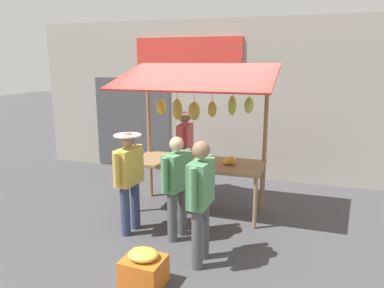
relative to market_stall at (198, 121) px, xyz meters
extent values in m
plane|color=#424244|center=(0.00, 0.05, -1.56)|extent=(40.00, 40.00, 0.00)
cube|color=#9E998E|center=(0.00, -2.15, 0.14)|extent=(9.00, 0.25, 3.40)
cube|color=red|center=(0.85, -2.01, 1.19)|extent=(2.40, 0.06, 0.56)
cube|color=#47474C|center=(2.24, -2.02, -0.46)|extent=(1.90, 0.04, 2.10)
cube|color=olive|center=(0.00, 0.05, -0.71)|extent=(2.20, 0.90, 0.05)
cylinder|color=olive|center=(1.04, 0.44, -1.15)|extent=(0.06, 0.06, 0.83)
cylinder|color=olive|center=(-1.04, 0.44, -1.15)|extent=(0.06, 0.06, 0.83)
cylinder|color=olive|center=(1.04, -0.34, -1.15)|extent=(0.06, 0.06, 0.83)
cylinder|color=olive|center=(-1.04, -0.34, -1.15)|extent=(0.06, 0.06, 0.83)
cylinder|color=olive|center=(1.06, -0.35, -0.39)|extent=(0.07, 0.07, 2.35)
cylinder|color=olive|center=(-1.06, -0.35, -0.39)|extent=(0.07, 0.07, 2.35)
cylinder|color=olive|center=(0.00, -0.35, 0.59)|extent=(2.12, 0.06, 0.06)
cube|color=#B72D28|center=(0.00, 0.20, 0.74)|extent=(2.50, 1.46, 0.39)
cylinder|color=brown|center=(-0.78, -0.31, 0.49)|extent=(0.01, 0.01, 0.20)
ellipsoid|color=#B2CC4C|center=(-0.78, -0.31, 0.26)|extent=(0.19, 0.21, 0.27)
cylinder|color=brown|center=(-0.50, -0.31, 0.50)|extent=(0.01, 0.01, 0.18)
ellipsoid|color=#B2CC4C|center=(-0.50, -0.31, 0.24)|extent=(0.18, 0.20, 0.33)
cylinder|color=brown|center=(-0.14, -0.37, 0.44)|extent=(0.01, 0.01, 0.29)
ellipsoid|color=gold|center=(-0.14, -0.37, 0.16)|extent=(0.17, 0.15, 0.28)
cylinder|color=brown|center=(0.18, -0.33, 0.44)|extent=(0.01, 0.01, 0.31)
ellipsoid|color=gold|center=(0.18, -0.33, 0.12)|extent=(0.28, 0.28, 0.33)
cylinder|color=brown|center=(0.49, -0.33, 0.46)|extent=(0.01, 0.01, 0.27)
ellipsoid|color=gold|center=(0.49, -0.33, 0.13)|extent=(0.23, 0.22, 0.38)
cylinder|color=brown|center=(0.79, -0.31, 0.45)|extent=(0.01, 0.01, 0.28)
ellipsoid|color=yellow|center=(0.79, -0.31, 0.17)|extent=(0.20, 0.23, 0.28)
ellipsoid|color=gold|center=(-0.52, 0.07, -0.63)|extent=(0.22, 0.19, 0.10)
ellipsoid|color=orange|center=(-0.59, 0.05, -0.61)|extent=(0.23, 0.26, 0.14)
cylinder|color=#4C4C51|center=(0.49, -0.83, -1.16)|extent=(0.14, 0.14, 0.80)
cylinder|color=#4C4C51|center=(0.47, -0.57, -1.16)|extent=(0.14, 0.14, 0.80)
cube|color=#BF4C51|center=(0.48, -0.70, -0.48)|extent=(0.26, 0.50, 0.57)
cylinder|color=#BF4C51|center=(0.50, -1.00, -0.46)|extent=(0.09, 0.09, 0.52)
cylinder|color=#BF4C51|center=(0.45, -0.40, -0.46)|extent=(0.09, 0.09, 0.52)
sphere|color=#8C664C|center=(0.48, -0.70, -0.05)|extent=(0.22, 0.22, 0.22)
cylinder|color=beige|center=(0.48, -0.70, 0.01)|extent=(0.42, 0.42, 0.02)
cylinder|color=navy|center=(0.74, 1.23, -1.18)|extent=(0.14, 0.14, 0.76)
cylinder|color=navy|center=(0.71, 0.98, -1.18)|extent=(0.14, 0.14, 0.76)
cube|color=gold|center=(0.73, 1.11, -0.53)|extent=(0.29, 0.49, 0.54)
cylinder|color=gold|center=(0.77, 1.40, -0.51)|extent=(0.09, 0.09, 0.49)
cylinder|color=gold|center=(0.68, 0.82, -0.51)|extent=(0.09, 0.09, 0.49)
sphere|color=#8C664C|center=(0.73, 1.11, -0.13)|extent=(0.21, 0.21, 0.21)
cylinder|color=beige|center=(0.73, 1.11, -0.07)|extent=(0.40, 0.40, 0.02)
cylinder|color=#4C4C51|center=(0.02, 1.19, -1.19)|extent=(0.14, 0.14, 0.75)
cylinder|color=#4C4C51|center=(-0.05, 0.95, -1.19)|extent=(0.14, 0.14, 0.75)
cube|color=#518C5B|center=(-0.01, 1.07, -0.55)|extent=(0.33, 0.49, 0.53)
cylinder|color=#518C5B|center=(0.06, 1.35, -0.53)|extent=(0.09, 0.09, 0.49)
cylinder|color=#518C5B|center=(-0.09, 0.80, -0.53)|extent=(0.09, 0.09, 0.49)
sphere|color=tan|center=(-0.01, 1.07, -0.15)|extent=(0.21, 0.21, 0.21)
cylinder|color=#4C4C51|center=(-0.53, 1.77, -1.16)|extent=(0.14, 0.14, 0.79)
cylinder|color=#4C4C51|center=(-0.54, 1.50, -1.16)|extent=(0.14, 0.14, 0.79)
cube|color=#518C5B|center=(-0.53, 1.63, -0.49)|extent=(0.24, 0.49, 0.56)
cylinder|color=#518C5B|center=(-0.52, 1.93, -0.46)|extent=(0.09, 0.09, 0.52)
cylinder|color=#518C5B|center=(-0.54, 1.33, -0.46)|extent=(0.09, 0.09, 0.52)
sphere|color=#8C664C|center=(-0.53, 1.63, -0.07)|extent=(0.22, 0.22, 0.22)
cube|color=#D1661E|center=(-0.05, 2.29, -1.39)|extent=(0.49, 0.43, 0.34)
ellipsoid|color=gold|center=(-0.05, 2.29, -1.17)|extent=(0.35, 0.31, 0.12)
camera|label=1|loc=(-1.73, 5.70, 0.98)|focal=34.11mm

